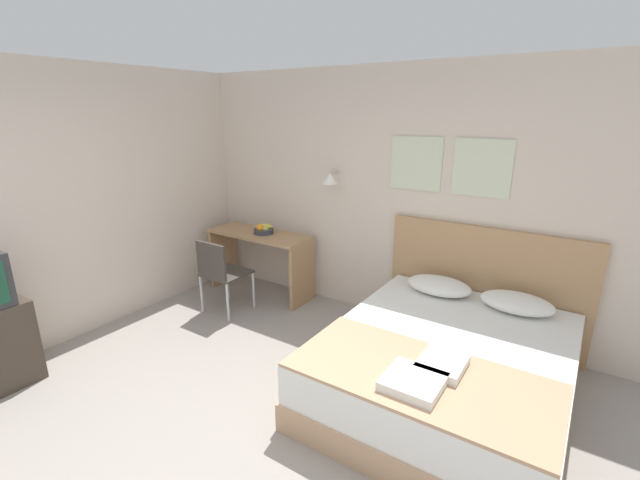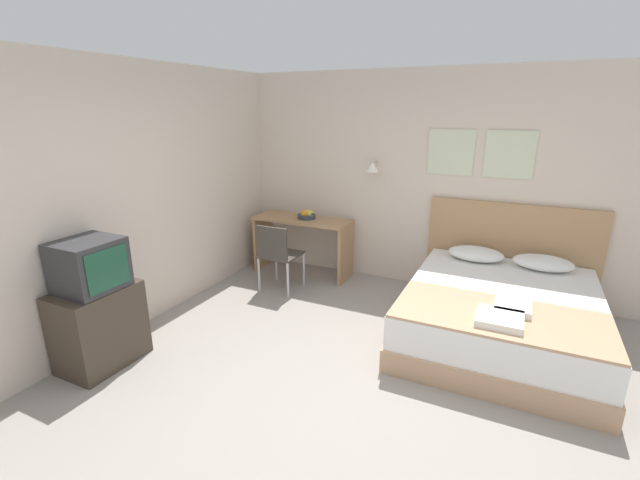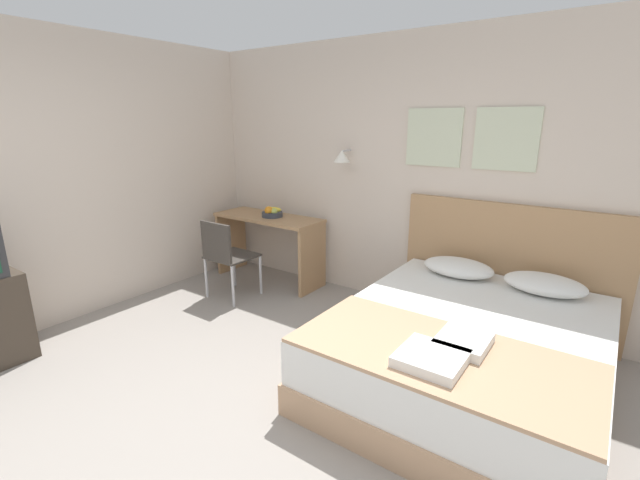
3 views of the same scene
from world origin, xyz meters
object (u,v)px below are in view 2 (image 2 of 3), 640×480
at_px(folded_towel_mid_bed, 500,319).
at_px(desk, 303,234).
at_px(headboard, 509,253).
at_px(bed, 500,316).
at_px(throw_blanket, 499,316).
at_px(desk_chair, 277,252).
at_px(pillow_right, 543,263).
at_px(fruit_bowl, 306,215).
at_px(tv_stand, 99,326).
at_px(television, 89,265).
at_px(pillow_left, 476,254).
at_px(folded_towel_near_foot, 513,306).

distance_m(folded_towel_mid_bed, desk, 3.01).
height_order(headboard, folded_towel_mid_bed, headboard).
relative_size(bed, throw_blanket, 1.22).
distance_m(bed, desk_chair, 2.58).
bearing_deg(throw_blanket, folded_towel_mid_bed, -85.76).
bearing_deg(bed, folded_towel_mid_bed, -89.17).
relative_size(pillow_right, fruit_bowl, 2.54).
xyz_separation_m(bed, headboard, (0.00, 1.07, 0.32)).
bearing_deg(folded_towel_mid_bed, desk_chair, 162.01).
height_order(desk, fruit_bowl, fruit_bowl).
distance_m(fruit_bowl, tv_stand, 2.85).
bearing_deg(television, desk, 78.08).
relative_size(headboard, television, 3.84).
relative_size(pillow_left, fruit_bowl, 2.54).
height_order(folded_towel_near_foot, desk, desk).
relative_size(pillow_right, folded_towel_near_foot, 1.85).
height_order(bed, pillow_right, pillow_right).
height_order(pillow_left, tv_stand, tv_stand).
relative_size(pillow_left, folded_towel_mid_bed, 1.72).
height_order(bed, fruit_bowl, fruit_bowl).
relative_size(pillow_left, throw_blanket, 0.36).
bearing_deg(fruit_bowl, throw_blanket, -28.87).
distance_m(pillow_right, fruit_bowl, 2.87).
xyz_separation_m(desk, television, (-0.58, -2.73, 0.38)).
height_order(headboard, folded_towel_near_foot, headboard).
relative_size(bed, pillow_left, 3.41).
xyz_separation_m(bed, fruit_bowl, (-2.52, 0.79, 0.56)).
distance_m(bed, pillow_right, 0.93).
height_order(pillow_left, television, television).
xyz_separation_m(folded_towel_near_foot, fruit_bowl, (-2.61, 1.24, 0.24)).
bearing_deg(folded_towel_mid_bed, throw_blanket, 94.24).
relative_size(folded_towel_mid_bed, desk, 0.27).
height_order(desk, desk_chair, desk_chair).
relative_size(folded_towel_mid_bed, desk_chair, 0.41).
bearing_deg(pillow_right, folded_towel_mid_bed, -102.21).
relative_size(desk_chair, fruit_bowl, 3.58).
xyz_separation_m(pillow_left, television, (-2.81, -2.74, 0.33)).
distance_m(headboard, desk_chair, 2.75).
xyz_separation_m(bed, throw_blanket, (0.00, -0.60, 0.28)).
distance_m(pillow_right, folded_towel_mid_bed, 1.57).
bearing_deg(headboard, television, -136.28).
bearing_deg(bed, pillow_right, 66.51).
bearing_deg(desk, television, -101.92).
bearing_deg(tv_stand, throw_blanket, 23.09).
xyz_separation_m(pillow_left, fruit_bowl, (-2.17, -0.01, 0.22)).
distance_m(folded_towel_near_foot, desk_chair, 2.72).
bearing_deg(pillow_right, fruit_bowl, -179.88).
height_order(folded_towel_near_foot, desk_chair, desk_chair).
height_order(pillow_left, folded_towel_near_foot, pillow_left).
bearing_deg(folded_towel_mid_bed, folded_towel_near_foot, 73.54).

